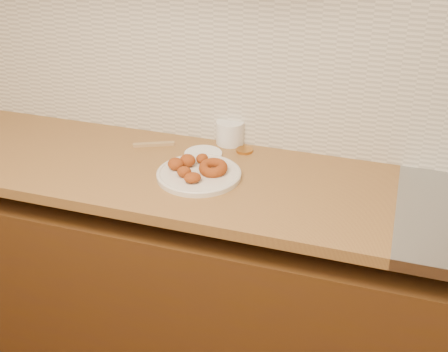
{
  "coord_description": "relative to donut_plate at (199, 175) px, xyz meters",
  "views": [
    {
      "loc": [
        0.45,
        0.03,
        1.85
      ],
      "look_at": [
        -0.08,
        1.65,
        0.93
      ],
      "focal_mm": 45.0,
      "sensor_mm": 36.0,
      "label": 1
    }
  ],
  "objects": [
    {
      "name": "fried_dough_chunks",
      "position": [
        -0.04,
        -0.0,
        0.03
      ],
      "size": [
        0.16,
        0.21,
        0.04
      ],
      "color": "#9F360C",
      "rests_on": "donut_plate"
    },
    {
      "name": "wall_back",
      "position": [
        0.18,
        0.33,
        0.44
      ],
      "size": [
        4.0,
        0.02,
        2.7
      ],
      "primitive_type": "cube",
      "color": "#B7A88D",
      "rests_on": "ground"
    },
    {
      "name": "ring_donut",
      "position": [
        0.05,
        0.02,
        0.03
      ],
      "size": [
        0.1,
        0.11,
        0.05
      ],
      "primitive_type": "torus",
      "rotation": [
        0.1,
        0.0,
        0.01
      ],
      "color": "#9F360C",
      "rests_on": "donut_plate"
    },
    {
      "name": "donut_plate",
      "position": [
        0.0,
        0.0,
        0.0
      ],
      "size": [
        0.3,
        0.3,
        0.02
      ],
      "primitive_type": "cylinder",
      "color": "beige",
      "rests_on": "butcher_block"
    },
    {
      "name": "tub_lid",
      "position": [
        -0.05,
        0.17,
        -0.0
      ],
      "size": [
        0.18,
        0.18,
        0.01
      ],
      "primitive_type": "cylinder",
      "rotation": [
        0.0,
        0.0,
        0.33
      ],
      "color": "white",
      "rests_on": "butcher_block"
    },
    {
      "name": "backsplash",
      "position": [
        0.18,
        0.32,
        0.29
      ],
      "size": [
        3.6,
        0.02,
        0.6
      ],
      "primitive_type": "cube",
      "color": "beige",
      "rests_on": "wall_back"
    },
    {
      "name": "wooden_utensil",
      "position": [
        -0.26,
        0.18,
        -0.0
      ],
      "size": [
        0.16,
        0.09,
        0.01
      ],
      "primitive_type": "cube",
      "rotation": [
        0.0,
        0.0,
        0.44
      ],
      "color": "#A48354",
      "rests_on": "butcher_block"
    },
    {
      "name": "base_cabinet",
      "position": [
        0.18,
        0.02,
        -0.52
      ],
      "size": [
        3.6,
        0.6,
        0.77
      ],
      "primitive_type": "cube",
      "color": "#482A0E",
      "rests_on": "floor"
    },
    {
      "name": "brass_jar_lid",
      "position": [
        0.1,
        0.24,
        -0.0
      ],
      "size": [
        0.07,
        0.07,
        0.01
      ],
      "primitive_type": "cylinder",
      "rotation": [
        0.0,
        0.0,
        0.17
      ],
      "color": "#BD7E34",
      "rests_on": "butcher_block"
    },
    {
      "name": "plastic_tub",
      "position": [
        0.02,
        0.3,
        0.04
      ],
      "size": [
        0.13,
        0.13,
        0.09
      ],
      "primitive_type": "cylinder",
      "rotation": [
        0.0,
        0.0,
        -0.23
      ],
      "color": "silver",
      "rests_on": "butcher_block"
    },
    {
      "name": "butcher_block",
      "position": [
        -0.47,
        0.02,
        -0.03
      ],
      "size": [
        2.3,
        0.62,
        0.04
      ],
      "primitive_type": "cube",
      "color": "olive",
      "rests_on": "base_cabinet"
    }
  ]
}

